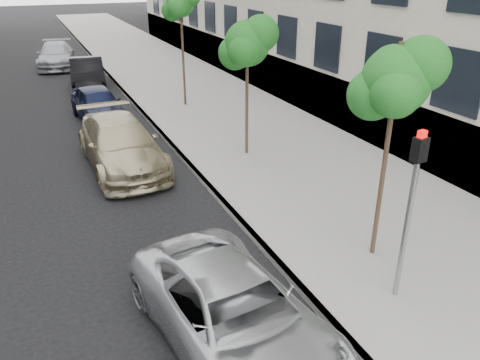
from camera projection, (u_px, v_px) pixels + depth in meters
ground at (275, 348)px, 7.82m from camera, size 160.00×160.00×0.00m
sidewalk at (155, 66)px, 29.27m from camera, size 6.40×72.00×0.14m
curb at (104, 70)px, 28.10m from camera, size 0.15×72.00×0.14m
tree_near at (397, 80)px, 8.64m from camera, size 1.66×1.46×4.57m
tree_mid at (248, 43)px, 14.11m from camera, size 1.72×1.52×4.38m
tree_far at (181, 3)px, 19.19m from camera, size 1.55×1.35×5.03m
signal_pole at (411, 199)px, 8.04m from camera, size 0.26×0.21×3.27m
minivan at (235, 314)px, 7.61m from camera, size 2.73×4.97×1.32m
suv at (121, 144)px, 14.57m from camera, size 2.25×5.24×1.50m
sedan_blue at (98, 104)px, 18.96m from camera, size 1.99×4.19×1.38m
sedan_black at (88, 74)px, 23.98m from camera, size 2.07×4.70×1.50m
sedan_rear at (56, 55)px, 28.93m from camera, size 2.70×5.27×1.46m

